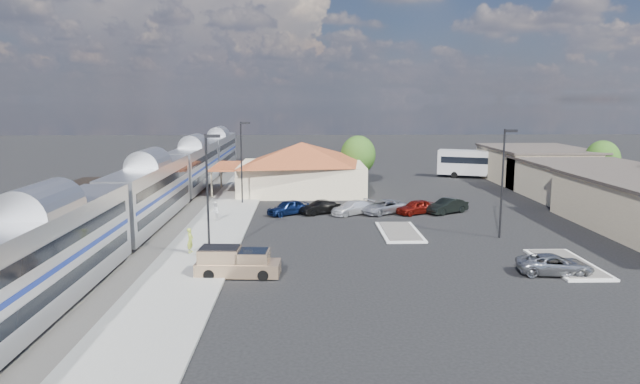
{
  "coord_description": "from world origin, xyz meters",
  "views": [
    {
      "loc": [
        -4.19,
        -45.65,
        11.35
      ],
      "look_at": [
        -2.73,
        6.9,
        2.8
      ],
      "focal_mm": 32.0,
      "sensor_mm": 36.0,
      "label": 1
    }
  ],
  "objects_px": {
    "suv": "(555,265)",
    "station_depot": "(301,167)",
    "coach_bus": "(482,162)",
    "pickup_truck": "(238,263)"
  },
  "relations": [
    {
      "from": "suv",
      "to": "coach_bus",
      "type": "bearing_deg",
      "value": -4.24
    },
    {
      "from": "suv",
      "to": "pickup_truck",
      "type": "bearing_deg",
      "value": 96.85
    },
    {
      "from": "suv",
      "to": "station_depot",
      "type": "bearing_deg",
      "value": 33.58
    },
    {
      "from": "suv",
      "to": "coach_bus",
      "type": "height_order",
      "value": "coach_bus"
    },
    {
      "from": "station_depot",
      "to": "suv",
      "type": "distance_m",
      "value": 38.02
    },
    {
      "from": "coach_bus",
      "to": "suv",
      "type": "bearing_deg",
      "value": -170.27
    },
    {
      "from": "pickup_truck",
      "to": "suv",
      "type": "xyz_separation_m",
      "value": [
        20.7,
        -0.19,
        -0.22
      ]
    },
    {
      "from": "suv",
      "to": "coach_bus",
      "type": "xyz_separation_m",
      "value": [
        9.45,
        46.03,
        1.64
      ]
    },
    {
      "from": "coach_bus",
      "to": "station_depot",
      "type": "bearing_deg",
      "value": 135.92
    },
    {
      "from": "station_depot",
      "to": "coach_bus",
      "type": "distance_m",
      "value": 28.84
    }
  ]
}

